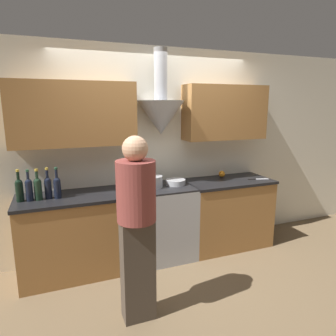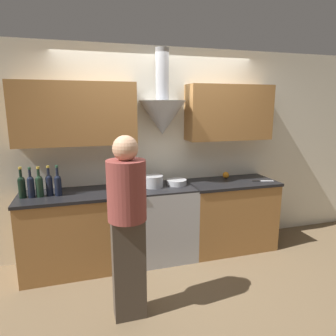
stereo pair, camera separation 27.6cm
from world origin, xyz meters
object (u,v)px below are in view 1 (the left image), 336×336
Objects in this scene: wine_bottle_1 at (29,188)px; person_foreground_left at (137,222)px; wine_bottle_2 at (38,188)px; stock_pot at (153,182)px; mixing_bowl at (176,182)px; wine_bottle_0 at (19,189)px; wine_bottle_3 at (48,186)px; stove_range at (165,221)px; orange_fruit at (222,174)px; wine_bottle_4 at (57,186)px.

person_foreground_left is (0.89, -0.96, -0.13)m from wine_bottle_1.
wine_bottle_2 is 1.28m from stock_pot.
mixing_bowl is (0.30, 0.01, -0.04)m from stock_pot.
person_foreground_left is at bearing -44.92° from wine_bottle_0.
wine_bottle_0 is 0.09m from wine_bottle_1.
person_foreground_left reaches higher than wine_bottle_3.
stock_pot is (1.18, 0.03, -0.06)m from wine_bottle_3.
stove_range is 1.04m from orange_fruit.
wine_bottle_4 is (0.19, -0.01, -0.00)m from wine_bottle_2.
wine_bottle_0 is 0.37m from wine_bottle_4.
wine_bottle_0 is 1.45m from stock_pot.
orange_fruit is (2.23, 0.18, -0.09)m from wine_bottle_3.
wine_bottle_2 is at bearing -178.00° from stock_pot.
person_foreground_left is (-0.63, -0.98, 0.46)m from stove_range.
wine_bottle_3 is at bearing 0.26° from wine_bottle_0.
wine_bottle_3 is 0.20× the size of person_foreground_left.
person_foreground_left reaches higher than mixing_bowl.
wine_bottle_0 is 1.39m from person_foreground_left.
stock_pot is 2.75× the size of orange_fruit.
wine_bottle_3 is 0.09m from wine_bottle_4.
person_foreground_left reaches higher than stove_range.
wine_bottle_0 is at bearing 135.08° from person_foreground_left.
wine_bottle_4 is (0.37, -0.02, -0.00)m from wine_bottle_0.
orange_fruit reaches higher than mixing_bowl.
wine_bottle_0 reaches higher than stock_pot.
wine_bottle_1 is 0.99× the size of wine_bottle_3.
wine_bottle_2 is (-1.43, -0.02, 0.59)m from stove_range.
wine_bottle_1 is 0.27m from wine_bottle_4.
stock_pot is at bearing 2.00° from wine_bottle_2.
wine_bottle_1 reaches higher than stove_range.
person_foreground_left is (0.98, -0.97, -0.13)m from wine_bottle_0.
wine_bottle_4 is 1.09m from stock_pot.
wine_bottle_1 is 1.34× the size of mixing_bowl.
wine_bottle_1 is at bearing -175.49° from orange_fruit.
person_foreground_left reaches higher than stock_pot.
wine_bottle_0 is 1.76m from mixing_bowl.
wine_bottle_3 is 3.83× the size of orange_fruit.
wine_bottle_3 is 1.48m from mixing_bowl.
stock_pot is at bearing 2.94° from wine_bottle_4.
mixing_bowl is at bearing 1.30° from wine_bottle_0.
mixing_bowl is at bearing 1.84° from wine_bottle_2.
wine_bottle_3 is (-1.33, -0.01, 0.59)m from stove_range.
stove_range is 1.54m from wine_bottle_2.
wine_bottle_0 is 1.02× the size of wine_bottle_2.
mixing_bowl is 2.84× the size of orange_fruit.
wine_bottle_4 is 1.36× the size of mixing_bowl.
wine_bottle_4 is at bearing -174.64° from orange_fruit.
wine_bottle_1 is 0.18m from wine_bottle_3.
stove_range is 3.70× the size of mixing_bowl.
wine_bottle_1 is 0.08m from wine_bottle_2.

